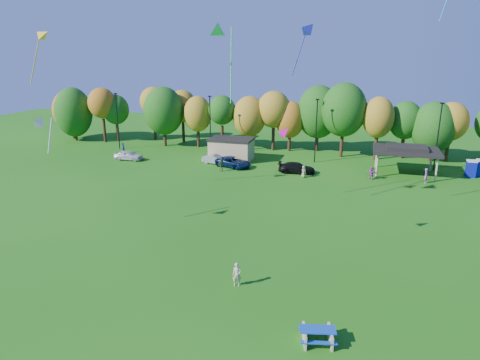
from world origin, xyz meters
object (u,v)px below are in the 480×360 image
(car_d, at_px, (297,168))
(kite_flyer, at_px, (237,275))
(car_a, at_px, (128,155))
(picnic_table, at_px, (317,334))
(car_b, at_px, (216,159))
(car_c, at_px, (233,162))

(car_d, bearing_deg, kite_flyer, 177.31)
(car_a, bearing_deg, picnic_table, -139.54)
(car_b, relative_size, car_c, 0.77)
(car_a, xyz_separation_m, car_b, (13.12, 1.47, -0.07))
(picnic_table, xyz_separation_m, car_d, (-6.53, 33.92, 0.20))
(kite_flyer, xyz_separation_m, car_b, (-12.45, 30.96, -0.19))
(car_a, relative_size, car_b, 1.08)
(car_a, bearing_deg, car_b, -85.99)
(kite_flyer, relative_size, car_d, 0.35)
(car_a, height_order, car_d, car_a)
(car_c, bearing_deg, car_b, 90.59)
(picnic_table, bearing_deg, kite_flyer, 129.84)
(kite_flyer, height_order, car_a, kite_flyer)
(car_b, xyz_separation_m, car_d, (11.88, -1.52, 0.05))
(picnic_table, bearing_deg, car_d, 87.73)
(picnic_table, distance_m, car_a, 46.35)
(kite_flyer, distance_m, car_a, 39.03)
(car_a, distance_m, car_b, 13.20)
(car_a, bearing_deg, car_d, -92.51)
(picnic_table, relative_size, kite_flyer, 1.36)
(car_a, height_order, car_b, car_a)
(kite_flyer, relative_size, car_a, 0.40)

